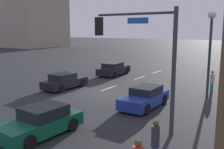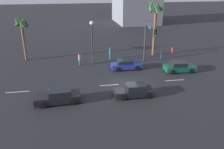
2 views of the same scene
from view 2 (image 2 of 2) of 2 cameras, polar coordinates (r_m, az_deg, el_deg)
ground_plane at (r=27.09m, az=3.22°, el=-2.35°), size 220.00×220.00×0.00m
lane_stripe_1 at (r=27.15m, az=-22.26°, el=-4.00°), size 2.49×0.14×0.01m
lane_stripe_2 at (r=26.51m, az=-12.93°, el=-3.47°), size 2.39×0.14×0.01m
lane_stripe_3 at (r=26.75m, az=-0.65°, el=-2.63°), size 2.24×0.14×0.01m
lane_stripe_4 at (r=29.07m, az=15.24°, el=-1.38°), size 2.38×0.14×0.01m
car_0 at (r=23.40m, az=-13.14°, el=-5.31°), size 4.50×2.11×1.37m
car_1 at (r=31.89m, az=16.28°, el=1.79°), size 4.13×2.09×1.35m
car_2 at (r=31.53m, az=3.52°, el=2.41°), size 4.19×1.86×1.31m
car_3 at (r=24.16m, az=5.47°, el=-3.99°), size 4.06×1.89×1.31m
traffic_signal at (r=32.97m, az=8.98°, el=9.17°), size 0.34×4.55×5.89m
streetlamp at (r=32.58m, az=-4.96°, el=9.81°), size 0.56×0.56×6.19m
pedestrian_0 at (r=37.51m, az=14.64°, el=5.44°), size 0.45×0.45×1.75m
pedestrian_1 at (r=35.39m, az=-0.43°, el=5.30°), size 0.46×0.46×1.86m
pedestrian_2 at (r=33.25m, az=-8.03°, el=3.86°), size 0.43×0.43×1.74m
pedestrian_3 at (r=36.54m, az=12.08°, el=5.19°), size 0.39×0.39×1.70m
palm_tree_0 at (r=37.14m, az=10.67°, el=14.35°), size 2.48×2.52×8.79m
palm_tree_1 at (r=36.62m, az=-21.40°, el=10.87°), size 2.14×2.43×6.79m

